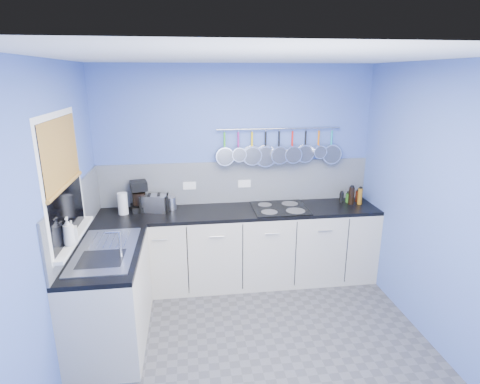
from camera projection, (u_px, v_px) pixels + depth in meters
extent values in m
cube|color=#47474C|center=(256.00, 347.00, 3.55)|extent=(3.20, 3.00, 0.02)
cube|color=white|center=(261.00, 55.00, 2.82)|extent=(3.20, 3.00, 0.02)
cube|color=#4B64B6|center=(236.00, 174.00, 4.62)|extent=(3.20, 0.02, 2.50)
cube|color=#4B64B6|center=(317.00, 335.00, 1.76)|extent=(3.20, 0.02, 2.50)
cube|color=#4B64B6|center=(52.00, 228.00, 2.98)|extent=(0.02, 3.00, 2.50)
cube|color=#4B64B6|center=(440.00, 209.00, 3.39)|extent=(0.02, 3.00, 2.50)
cube|color=gray|center=(236.00, 182.00, 4.63)|extent=(3.20, 0.02, 0.50)
cube|color=gray|center=(77.00, 213.00, 3.58)|extent=(0.02, 1.80, 0.50)
cube|color=beige|center=(239.00, 248.00, 4.56)|extent=(3.20, 0.60, 0.86)
cube|color=black|center=(239.00, 212.00, 4.43)|extent=(3.20, 0.60, 0.04)
cube|color=beige|center=(111.00, 297.00, 3.54)|extent=(0.60, 1.20, 0.86)
cube|color=black|center=(106.00, 252.00, 3.41)|extent=(0.60, 1.20, 0.04)
cube|color=white|center=(63.00, 180.00, 3.19)|extent=(0.01, 1.00, 1.10)
cube|color=black|center=(64.00, 180.00, 3.19)|extent=(0.01, 0.90, 1.00)
cube|color=olive|center=(61.00, 153.00, 3.12)|extent=(0.01, 0.90, 0.55)
cube|color=white|center=(74.00, 238.00, 3.34)|extent=(0.10, 0.98, 0.03)
cube|color=silver|center=(106.00, 250.00, 3.41)|extent=(0.50, 0.95, 0.01)
cube|color=white|center=(190.00, 186.00, 4.55)|extent=(0.15, 0.01, 0.09)
cube|color=white|center=(244.00, 184.00, 4.64)|extent=(0.15, 0.01, 0.09)
cylinder|color=silver|center=(279.00, 129.00, 4.47)|extent=(1.45, 0.02, 0.02)
imported|color=white|center=(68.00, 231.00, 3.12)|extent=(0.10, 0.10, 0.24)
imported|color=white|center=(72.00, 231.00, 3.23)|extent=(0.09, 0.10, 0.17)
cylinder|color=white|center=(123.00, 204.00, 4.27)|extent=(0.12, 0.12, 0.24)
cube|color=silver|center=(155.00, 203.00, 4.37)|extent=(0.33, 0.25, 0.19)
cylinder|color=silver|center=(172.00, 203.00, 4.42)|extent=(0.12, 0.12, 0.15)
cube|color=black|center=(280.00, 208.00, 4.47)|extent=(0.62, 0.55, 0.01)
cylinder|color=#4C190C|center=(358.00, 196.00, 4.71)|extent=(0.06, 0.06, 0.13)
cylinder|color=#265919|center=(348.00, 198.00, 4.69)|extent=(0.06, 0.06, 0.11)
cylinder|color=black|center=(341.00, 198.00, 4.67)|extent=(0.05, 0.05, 0.12)
cylinder|color=#8C5914|center=(360.00, 196.00, 4.60)|extent=(0.05, 0.05, 0.19)
cylinder|color=black|center=(351.00, 196.00, 4.60)|extent=(0.07, 0.07, 0.21)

